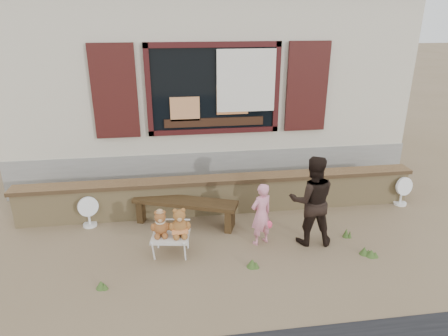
{
  "coord_description": "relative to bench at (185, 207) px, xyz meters",
  "views": [
    {
      "loc": [
        -0.86,
        -5.44,
        3.39
      ],
      "look_at": [
        0.0,
        0.6,
        1.0
      ],
      "focal_mm": 32.0,
      "sensor_mm": 36.0,
      "label": 1
    }
  ],
  "objects": [
    {
      "name": "ground",
      "position": [
        0.66,
        -0.61,
        -0.33
      ],
      "size": [
        80.0,
        80.0,
        0.0
      ],
      "primitive_type": "plane",
      "color": "brown",
      "rests_on": "ground"
    },
    {
      "name": "shopfront",
      "position": [
        0.66,
        3.87,
        1.67
      ],
      "size": [
        8.04,
        5.13,
        4.0
      ],
      "color": "#BDB298",
      "rests_on": "ground"
    },
    {
      "name": "brick_wall",
      "position": [
        0.66,
        0.39,
        0.01
      ],
      "size": [
        7.1,
        0.36,
        0.67
      ],
      "color": "tan",
      "rests_on": "ground"
    },
    {
      "name": "bench",
      "position": [
        0.0,
        0.0,
        0.0
      ],
      "size": [
        1.78,
        0.98,
        0.45
      ],
      "rotation": [
        0.0,
        0.0,
        -0.36
      ],
      "color": "#322211",
      "rests_on": "ground"
    },
    {
      "name": "folding_chair",
      "position": [
        -0.26,
        -0.88,
        -0.03
      ],
      "size": [
        0.61,
        0.56,
        0.33
      ],
      "rotation": [
        0.0,
        0.0,
        -0.16
      ],
      "color": "beige",
      "rests_on": "ground"
    },
    {
      "name": "teddy_bear_left",
      "position": [
        -0.4,
        -0.86,
        0.2
      ],
      "size": [
        0.33,
        0.3,
        0.4
      ],
      "primitive_type": null,
      "rotation": [
        0.0,
        0.0,
        -0.16
      ],
      "color": "brown",
      "rests_on": "folding_chair"
    },
    {
      "name": "teddy_bear_right",
      "position": [
        -0.12,
        -0.9,
        0.22
      ],
      "size": [
        0.36,
        0.33,
        0.44
      ],
      "primitive_type": null,
      "rotation": [
        0.0,
        0.0,
        -0.16
      ],
      "color": "brown",
      "rests_on": "folding_chair"
    },
    {
      "name": "child",
      "position": [
        1.13,
        -0.77,
        0.18
      ],
      "size": [
        0.44,
        0.37,
        1.01
      ],
      "primitive_type": "imported",
      "rotation": [
        0.0,
        0.0,
        3.56
      ],
      "color": "pink",
      "rests_on": "ground"
    },
    {
      "name": "adult",
      "position": [
        1.89,
        -0.83,
        0.39
      ],
      "size": [
        0.77,
        0.64,
        1.44
      ],
      "primitive_type": "imported",
      "rotation": [
        0.0,
        0.0,
        2.99
      ],
      "color": "black",
      "rests_on": "ground"
    },
    {
      "name": "fan_left",
      "position": [
        -1.62,
        0.17,
        -0.06
      ],
      "size": [
        0.35,
        0.23,
        0.55
      ],
      "rotation": [
        0.0,
        0.0,
        0.4
      ],
      "color": "white",
      "rests_on": "ground"
    },
    {
      "name": "fan_right",
      "position": [
        4.05,
        0.19,
        -0.05
      ],
      "size": [
        0.36,
        0.24,
        0.56
      ],
      "rotation": [
        0.0,
        0.0,
        0.18
      ],
      "color": "white",
      "rests_on": "ground"
    },
    {
      "name": "grass_tufts",
      "position": [
        1.43,
        -1.12,
        -0.27
      ],
      "size": [
        4.03,
        1.46,
        0.15
      ],
      "color": "#3A5622",
      "rests_on": "ground"
    }
  ]
}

